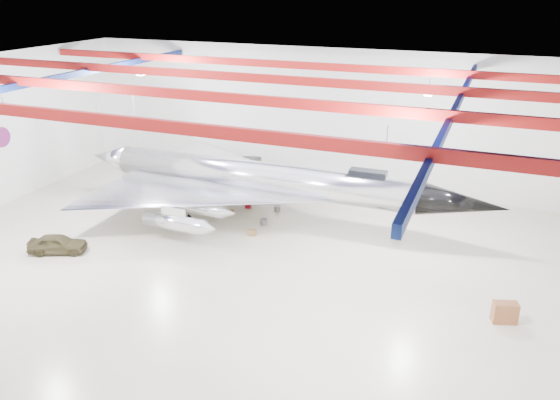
% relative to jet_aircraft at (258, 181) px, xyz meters
% --- Properties ---
extents(floor, '(40.00, 40.00, 0.00)m').
position_rel_jet_aircraft_xyz_m(floor, '(0.96, -6.05, -2.74)').
color(floor, '#B7AF91').
rests_on(floor, ground).
extents(wall_back, '(40.00, 0.00, 40.00)m').
position_rel_jet_aircraft_xyz_m(wall_back, '(0.96, 8.95, 2.76)').
color(wall_back, silver).
rests_on(wall_back, floor).
extents(ceiling, '(40.00, 40.00, 0.00)m').
position_rel_jet_aircraft_xyz_m(ceiling, '(0.96, -6.05, 8.26)').
color(ceiling, '#0A0F38').
rests_on(ceiling, wall_back).
extents(ceiling_structure, '(39.50, 29.50, 1.08)m').
position_rel_jet_aircraft_xyz_m(ceiling_structure, '(0.96, -6.05, 7.59)').
color(ceiling_structure, maroon).
rests_on(ceiling_structure, ceiling).
extents(wall_roundel, '(0.10, 1.50, 1.50)m').
position_rel_jet_aircraft_xyz_m(wall_roundel, '(-18.98, -4.05, 2.26)').
color(wall_roundel, '#B21414').
rests_on(wall_roundel, wall_left).
extents(jet_aircraft, '(30.54, 17.59, 8.34)m').
position_rel_jet_aircraft_xyz_m(jet_aircraft, '(0.00, 0.00, 0.00)').
color(jet_aircraft, silver).
rests_on(jet_aircraft, floor).
extents(jeep, '(3.77, 2.70, 1.19)m').
position_rel_jet_aircraft_xyz_m(jeep, '(-9.34, -9.72, -2.14)').
color(jeep, '#3E371F').
rests_on(jeep, floor).
extents(desk, '(1.31, 0.92, 1.09)m').
position_rel_jet_aircraft_xyz_m(desk, '(16.53, -7.41, -2.19)').
color(desk, brown).
rests_on(desk, floor).
extents(crate_ply, '(0.54, 0.46, 0.33)m').
position_rel_jet_aircraft_xyz_m(crate_ply, '(-2.16, -0.31, -2.57)').
color(crate_ply, olive).
rests_on(crate_ply, floor).
extents(toolbox_red, '(0.39, 0.31, 0.27)m').
position_rel_jet_aircraft_xyz_m(toolbox_red, '(-1.42, 1.23, -2.60)').
color(toolbox_red, maroon).
rests_on(toolbox_red, floor).
extents(engine_drum, '(0.54, 0.54, 0.43)m').
position_rel_jet_aircraft_xyz_m(engine_drum, '(0.85, -1.12, -2.52)').
color(engine_drum, '#59595B').
rests_on(engine_drum, floor).
extents(crate_small, '(0.50, 0.44, 0.30)m').
position_rel_jet_aircraft_xyz_m(crate_small, '(-5.42, -0.45, -2.59)').
color(crate_small, '#59595B').
rests_on(crate_small, floor).
extents(oil_barrel, '(0.60, 0.51, 0.37)m').
position_rel_jet_aircraft_xyz_m(oil_barrel, '(0.81, -2.96, -2.55)').
color(oil_barrel, olive).
rests_on(oil_barrel, floor).
extents(spares_box, '(0.48, 0.48, 0.41)m').
position_rel_jet_aircraft_xyz_m(spares_box, '(0.81, 1.47, -2.53)').
color(spares_box, '#59595B').
rests_on(spares_box, floor).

